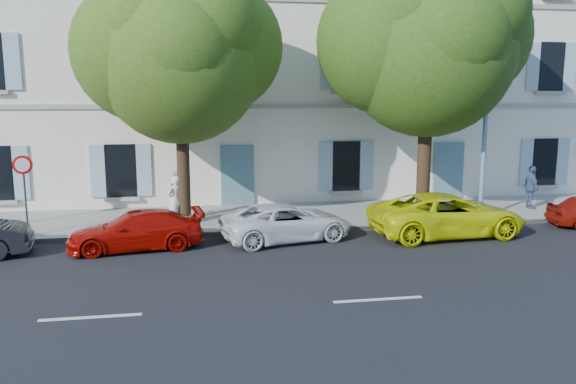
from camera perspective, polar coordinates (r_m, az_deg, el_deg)
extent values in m
plane|color=black|center=(16.24, 4.60, -5.95)|extent=(90.00, 90.00, 0.00)
cube|color=#A09E96|center=(20.44, 1.55, -2.45)|extent=(36.00, 4.50, 0.15)
cube|color=#9E998E|center=(18.36, 2.86, -3.83)|extent=(36.00, 0.16, 0.16)
cube|color=white|center=(25.70, -0.94, 13.32)|extent=(28.00, 7.00, 12.00)
imported|color=#A90B04|center=(16.79, -15.15, -3.78)|extent=(3.99, 2.01, 1.11)
imported|color=white|center=(17.20, -0.08, -3.09)|extent=(4.37, 2.74, 1.13)
imported|color=#DAE309|center=(18.43, 15.86, -2.23)|extent=(5.04, 2.58, 1.36)
cylinder|color=#3A2819|center=(18.90, -10.57, 1.78)|extent=(0.42, 0.42, 3.35)
ellipsoid|color=#49701C|center=(18.77, -10.92, 12.99)|extent=(5.36, 5.36, 5.89)
cylinder|color=#3A2819|center=(20.05, 13.62, 2.42)|extent=(0.47, 0.47, 3.56)
ellipsoid|color=#3F671A|center=(19.96, 14.08, 13.72)|extent=(5.77, 5.77, 6.35)
cylinder|color=#383A3D|center=(18.85, -25.09, -0.92)|extent=(0.06, 0.06, 2.09)
cylinder|color=red|center=(18.67, -25.36, 2.51)|extent=(0.56, 0.17, 0.57)
cylinder|color=#7293BF|center=(20.49, 19.51, 8.32)|extent=(0.16, 0.16, 7.86)
imported|color=white|center=(19.02, -11.37, -0.81)|extent=(0.70, 0.69, 1.63)
imported|color=#D1AD86|center=(19.71, -11.14, -0.33)|extent=(1.05, 1.03, 1.71)
imported|color=#465C82|center=(23.17, 23.47, 0.45)|extent=(0.50, 1.00, 1.65)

